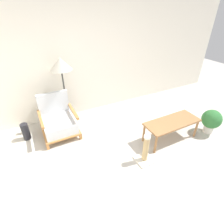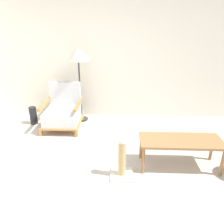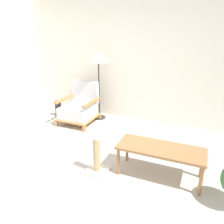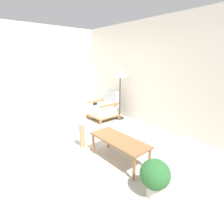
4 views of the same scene
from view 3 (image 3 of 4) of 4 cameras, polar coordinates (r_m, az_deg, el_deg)
ground_plane at (r=2.98m, az=-9.96°, el=-18.43°), size 14.00×14.00×0.00m
wall_back at (r=4.66m, az=6.38°, el=14.07°), size 8.00×0.06×2.70m
armchair at (r=4.69m, az=-8.57°, el=0.97°), size 0.70×0.73×0.85m
floor_lamp at (r=4.65m, az=-3.58°, el=13.67°), size 0.45×0.45×1.50m
coffee_table at (r=2.96m, az=12.59°, el=-9.90°), size 1.13×0.45×0.43m
vase at (r=5.19m, az=-13.87°, el=0.97°), size 0.15×0.15×0.36m
scratching_post at (r=3.07m, az=-4.01°, el=-12.19°), size 0.30×0.30×0.56m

